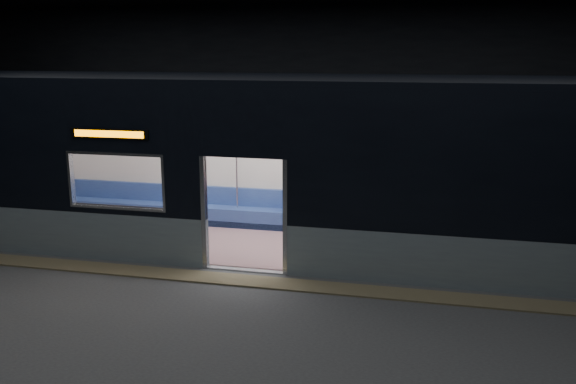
% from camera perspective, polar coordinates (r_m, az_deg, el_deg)
% --- Properties ---
extents(station_floor, '(24.00, 14.00, 0.01)m').
position_cam_1_polar(station_floor, '(10.05, -5.77, -9.42)').
color(station_floor, '#47494C').
rests_on(station_floor, ground).
extents(station_envelope, '(24.00, 14.00, 5.00)m').
position_cam_1_polar(station_envelope, '(9.28, -6.31, 11.98)').
color(station_envelope, black).
rests_on(station_envelope, station_floor).
extents(tactile_strip, '(22.80, 0.50, 0.03)m').
position_cam_1_polar(tactile_strip, '(10.52, -4.82, -8.20)').
color(tactile_strip, '#8C7F59').
rests_on(tactile_strip, station_floor).
extents(metro_car, '(18.00, 3.04, 3.35)m').
position_cam_1_polar(metro_car, '(11.88, -2.09, 3.51)').
color(metro_car, '#8BA0A6').
rests_on(metro_car, station_floor).
extents(passenger, '(0.45, 0.72, 1.38)m').
position_cam_1_polar(passenger, '(12.92, 1.60, -0.42)').
color(passenger, black).
rests_on(passenger, metro_car).
extents(handbag, '(0.34, 0.32, 0.14)m').
position_cam_1_polar(handbag, '(12.73, 1.46, -1.19)').
color(handbag, black).
rests_on(handbag, passenger).
extents(transit_map, '(0.91, 0.03, 0.59)m').
position_cam_1_polar(transit_map, '(12.98, 4.46, 2.53)').
color(transit_map, white).
rests_on(transit_map, metro_car).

